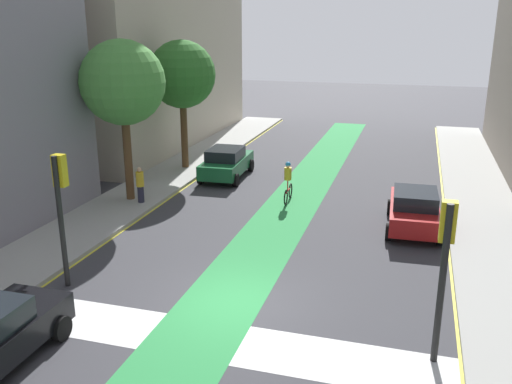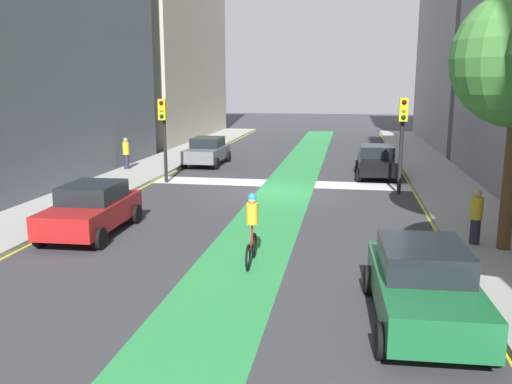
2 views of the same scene
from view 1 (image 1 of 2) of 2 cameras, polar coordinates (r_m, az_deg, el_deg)
ground_plane at (r=16.02m, az=-2.00°, el=-11.42°), size 120.00×120.00×0.00m
bike_lane_paint at (r=16.15m, az=-3.56°, el=-11.18°), size 2.40×60.00×0.01m
crosswalk_band at (r=14.40m, az=-4.58°, el=-15.05°), size 12.00×1.80×0.01m
sidewalk_left at (r=19.46m, az=-23.66°, el=-7.31°), size 3.00×60.00×0.15m
curb_stripe_left at (r=18.61m, az=-20.03°, el=-8.24°), size 0.16×60.00×0.01m
curb_stripe_right at (r=15.46m, az=20.30°, el=-13.72°), size 0.16×60.00×0.01m
traffic_signal_near_right at (r=13.11m, az=19.00°, el=-5.82°), size 0.35×0.52×3.91m
traffic_signal_near_left at (r=17.00m, az=-19.58°, el=-0.32°), size 0.35×0.52×4.04m
car_red_right_far at (r=21.96m, az=16.07°, el=-1.72°), size 2.15×4.26×1.57m
car_green_left_far at (r=28.17m, az=-3.09°, el=3.07°), size 2.18×4.28×1.57m
cyclist_in_lane at (r=24.27m, az=3.34°, el=1.16°), size 0.32×1.73×1.86m
pedestrian_sidewalk_left_a at (r=24.29m, az=-11.91°, el=0.76°), size 0.34×0.34×1.57m
street_tree_near at (r=24.10m, az=-13.64°, el=10.89°), size 3.57×3.57×6.89m
street_tree_far at (r=29.29m, az=-7.68°, el=11.93°), size 3.49×3.49×6.68m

